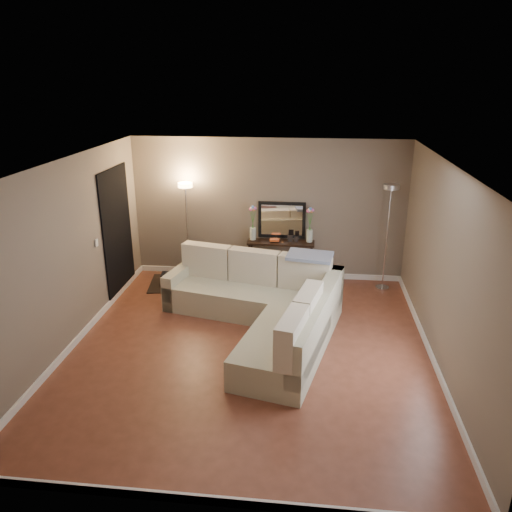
# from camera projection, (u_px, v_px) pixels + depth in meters

# --- Properties ---
(floor) EXTENTS (5.00, 5.50, 0.01)m
(floor) POSITION_uv_depth(u_px,v_px,m) (250.00, 349.00, 7.03)
(floor) COLOR brown
(floor) RESTS_ON ground
(ceiling) EXTENTS (5.00, 5.50, 0.01)m
(ceiling) POSITION_uv_depth(u_px,v_px,m) (249.00, 163.00, 6.14)
(ceiling) COLOR white
(ceiling) RESTS_ON ground
(wall_back) EXTENTS (5.00, 0.02, 2.60)m
(wall_back) POSITION_uv_depth(u_px,v_px,m) (268.00, 210.00, 9.16)
(wall_back) COLOR #766A5B
(wall_back) RESTS_ON ground
(wall_front) EXTENTS (5.00, 0.02, 2.60)m
(wall_front) POSITION_uv_depth(u_px,v_px,m) (207.00, 383.00, 4.01)
(wall_front) COLOR #766A5B
(wall_front) RESTS_ON ground
(wall_left) EXTENTS (0.02, 5.50, 2.60)m
(wall_left) POSITION_uv_depth(u_px,v_px,m) (68.00, 255.00, 6.85)
(wall_left) COLOR #766A5B
(wall_left) RESTS_ON ground
(wall_right) EXTENTS (0.02, 5.50, 2.60)m
(wall_right) POSITION_uv_depth(u_px,v_px,m) (445.00, 270.00, 6.32)
(wall_right) COLOR #766A5B
(wall_right) RESTS_ON ground
(baseboard_back) EXTENTS (5.00, 0.03, 0.10)m
(baseboard_back) POSITION_uv_depth(u_px,v_px,m) (267.00, 273.00, 9.57)
(baseboard_back) COLOR white
(baseboard_back) RESTS_ON ground
(baseboard_front) EXTENTS (5.00, 0.03, 0.10)m
(baseboard_front) POSITION_uv_depth(u_px,v_px,m) (212.00, 500.00, 4.46)
(baseboard_front) COLOR white
(baseboard_front) RESTS_ON ground
(baseboard_left) EXTENTS (0.03, 5.50, 0.10)m
(baseboard_left) POSITION_uv_depth(u_px,v_px,m) (81.00, 336.00, 7.27)
(baseboard_left) COLOR white
(baseboard_left) RESTS_ON ground
(baseboard_right) EXTENTS (0.03, 5.50, 0.10)m
(baseboard_right) POSITION_uv_depth(u_px,v_px,m) (431.00, 356.00, 6.75)
(baseboard_right) COLOR white
(baseboard_right) RESTS_ON ground
(doorway) EXTENTS (0.02, 1.20, 2.20)m
(doorway) POSITION_uv_depth(u_px,v_px,m) (118.00, 233.00, 8.50)
(doorway) COLOR black
(doorway) RESTS_ON ground
(switch_plate) EXTENTS (0.02, 0.08, 0.12)m
(switch_plate) POSITION_uv_depth(u_px,v_px,m) (96.00, 243.00, 7.67)
(switch_plate) COLOR white
(switch_plate) RESTS_ON ground
(sectional_sofa) EXTENTS (2.91, 3.20, 0.97)m
(sectional_sofa) POSITION_uv_depth(u_px,v_px,m) (265.00, 305.00, 7.52)
(sectional_sofa) COLOR #BDBA99
(sectional_sofa) RESTS_ON floor
(throw_blanket) EXTENTS (0.76, 0.52, 0.09)m
(throw_blanket) POSITION_uv_depth(u_px,v_px,m) (310.00, 256.00, 7.77)
(throw_blanket) COLOR #7F89A3
(throw_blanket) RESTS_ON sectional_sofa
(console_table) EXTENTS (1.23, 0.34, 0.75)m
(console_table) POSITION_uv_depth(u_px,v_px,m) (277.00, 258.00, 9.26)
(console_table) COLOR black
(console_table) RESTS_ON floor
(leaning_mirror) EXTENTS (0.87, 0.05, 0.68)m
(leaning_mirror) POSITION_uv_depth(u_px,v_px,m) (282.00, 220.00, 9.16)
(leaning_mirror) COLOR black
(leaning_mirror) RESTS_ON console_table
(table_decor) EXTENTS (0.52, 0.11, 0.12)m
(table_decor) POSITION_uv_depth(u_px,v_px,m) (281.00, 240.00, 9.09)
(table_decor) COLOR orange
(table_decor) RESTS_ON console_table
(flower_vase_left) EXTENTS (0.14, 0.11, 0.65)m
(flower_vase_left) POSITION_uv_depth(u_px,v_px,m) (253.00, 225.00, 9.10)
(flower_vase_left) COLOR silver
(flower_vase_left) RESTS_ON console_table
(flower_vase_right) EXTENTS (0.14, 0.11, 0.65)m
(flower_vase_right) POSITION_uv_depth(u_px,v_px,m) (310.00, 227.00, 8.98)
(flower_vase_right) COLOR silver
(flower_vase_right) RESTS_ON console_table
(floor_lamp_lit) EXTENTS (0.29, 0.29, 1.81)m
(floor_lamp_lit) POSITION_uv_depth(u_px,v_px,m) (187.00, 212.00, 9.11)
(floor_lamp_lit) COLOR silver
(floor_lamp_lit) RESTS_ON floor
(floor_lamp_unlit) EXTENTS (0.33, 0.33, 1.91)m
(floor_lamp_unlit) POSITION_uv_depth(u_px,v_px,m) (389.00, 216.00, 8.55)
(floor_lamp_unlit) COLOR silver
(floor_lamp_unlit) RESTS_ON floor
(charcoal_rug) EXTENTS (1.30, 1.05, 0.02)m
(charcoal_rug) POSITION_uv_depth(u_px,v_px,m) (183.00, 283.00, 9.22)
(charcoal_rug) COLOR black
(charcoal_rug) RESTS_ON floor
(black_bag) EXTENTS (0.37, 0.28, 0.22)m
(black_bag) POSITION_uv_depth(u_px,v_px,m) (171.00, 279.00, 9.08)
(black_bag) COLOR black
(black_bag) RESTS_ON charcoal_rug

